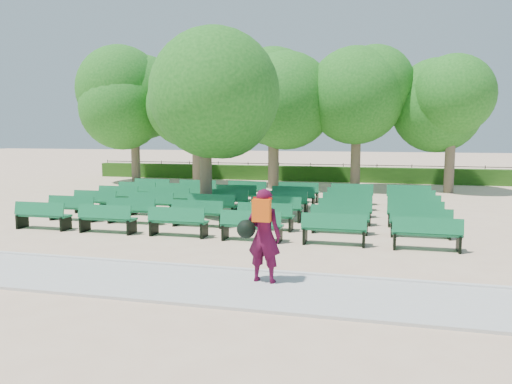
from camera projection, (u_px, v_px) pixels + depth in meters
ground at (224, 219)px, 17.32m from camera, size 120.00×120.00×0.00m
paving at (114, 279)px, 10.19m from camera, size 30.00×2.20×0.06m
curb at (140, 263)px, 11.29m from camera, size 30.00×0.12×0.10m
hedge at (293, 173)px, 30.74m from camera, size 26.00×0.70×0.90m
fence at (294, 180)px, 31.18m from camera, size 26.00×0.10×1.02m
tree_line at (281, 188)px, 26.94m from camera, size 21.80×6.80×7.04m
bench_array at (251, 213)px, 17.92m from camera, size 1.72×0.55×1.08m
tree_among at (205, 99)px, 17.72m from camera, size 4.74×4.74×6.33m
person at (262, 234)px, 9.76m from camera, size 0.90×0.56×1.86m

